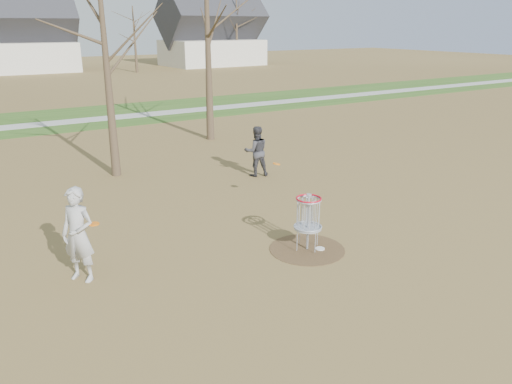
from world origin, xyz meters
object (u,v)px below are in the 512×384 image
(player_standing, at_px, (78,235))
(disc_golf_basket, at_px, (308,213))
(player_throwing, at_px, (256,151))
(disc_grounded, at_px, (320,249))

(player_standing, relative_size, disc_golf_basket, 1.49)
(player_throwing, height_order, disc_grounded, player_throwing)
(player_throwing, relative_size, disc_golf_basket, 1.31)
(player_standing, bearing_deg, disc_golf_basket, 35.16)
(disc_grounded, relative_size, disc_golf_basket, 0.16)
(disc_grounded, xyz_separation_m, disc_golf_basket, (-0.26, 0.17, 0.89))
(player_standing, relative_size, disc_grounded, 9.16)
(player_standing, distance_m, disc_golf_basket, 5.06)
(player_standing, height_order, disc_grounded, player_standing)
(player_standing, distance_m, disc_grounded, 5.44)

